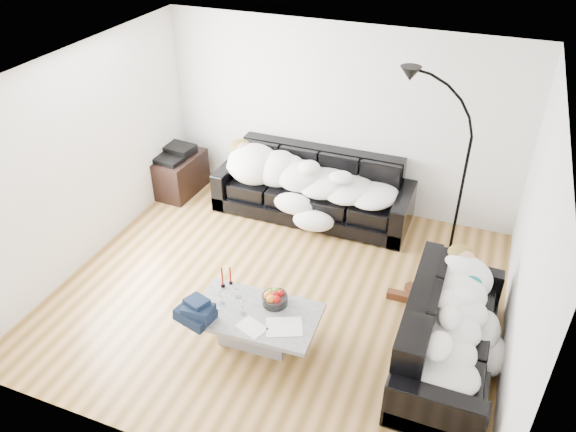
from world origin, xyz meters
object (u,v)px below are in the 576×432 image
(sleeper_right, at_px, (454,314))
(fruit_bowl, at_px, (275,297))
(sofa_back, at_px, (313,187))
(sofa_right, at_px, (451,331))
(coffee_table, at_px, (256,326))
(floor_lamp, at_px, (461,191))
(wine_glass_a, at_px, (238,290))
(candle_left, at_px, (222,277))
(candle_right, at_px, (230,276))
(wine_glass_b, at_px, (221,297))
(av_cabinet, at_px, (178,174))
(shoes, at_px, (407,293))
(sleeper_back, at_px, (312,176))
(stereo, at_px, (175,152))
(wine_glass_c, at_px, (243,307))

(sleeper_right, xyz_separation_m, fruit_bowl, (-1.78, -0.23, -0.17))
(sofa_back, distance_m, sofa_right, 3.03)
(coffee_table, bearing_deg, floor_lamp, 50.13)
(wine_glass_a, bearing_deg, sofa_back, 89.80)
(candle_left, distance_m, floor_lamp, 2.90)
(sofa_right, xyz_separation_m, fruit_bowl, (-1.78, -0.23, 0.05))
(sofa_back, height_order, candle_right, sofa_back)
(wine_glass_b, distance_m, av_cabinet, 3.15)
(sofa_right, xyz_separation_m, candle_right, (-2.35, -0.11, 0.08))
(shoes, bearing_deg, sofa_back, 152.11)
(sleeper_back, distance_m, coffee_table, 2.55)
(sofa_back, distance_m, shoes, 2.10)
(wine_glass_b, bearing_deg, coffee_table, 0.99)
(candle_right, height_order, shoes, candle_right)
(coffee_table, relative_size, candle_left, 5.03)
(floor_lamp, bearing_deg, av_cabinet, 170.41)
(wine_glass_a, distance_m, candle_right, 0.24)
(wine_glass_a, relative_size, stereo, 0.43)
(candle_left, bearing_deg, candle_right, 53.72)
(wine_glass_b, bearing_deg, sleeper_back, 87.28)
(fruit_bowl, bearing_deg, sofa_right, 7.26)
(sofa_right, bearing_deg, floor_lamp, 7.19)
(av_cabinet, bearing_deg, wine_glass_a, -44.38)
(wine_glass_c, distance_m, floor_lamp, 2.84)
(stereo, bearing_deg, coffee_table, -39.27)
(candle_left, bearing_deg, floor_lamp, 39.12)
(stereo, bearing_deg, fruit_bowl, -35.26)
(sofa_back, height_order, floor_lamp, floor_lamp)
(wine_glass_b, bearing_deg, floor_lamp, 44.38)
(coffee_table, height_order, shoes, coffee_table)
(floor_lamp, bearing_deg, wine_glass_b, -139.73)
(coffee_table, distance_m, wine_glass_b, 0.48)
(stereo, bearing_deg, av_cabinet, 96.37)
(sofa_back, height_order, candle_left, sofa_back)
(stereo, bearing_deg, sofa_back, 9.50)
(coffee_table, relative_size, shoes, 2.85)
(sleeper_back, height_order, fruit_bowl, sleeper_back)
(wine_glass_b, height_order, candle_right, candle_right)
(sleeper_back, relative_size, sleeper_right, 1.32)
(candle_right, relative_size, floor_lamp, 0.10)
(sofa_right, bearing_deg, wine_glass_b, 100.77)
(fruit_bowl, relative_size, av_cabinet, 0.32)
(wine_glass_a, bearing_deg, coffee_table, -29.02)
(sofa_right, bearing_deg, av_cabinet, 64.96)
(wine_glass_a, relative_size, floor_lamp, 0.09)
(fruit_bowl, bearing_deg, coffee_table, -122.35)
(wine_glass_a, height_order, stereo, stereo)
(sofa_back, relative_size, sleeper_right, 1.56)
(sofa_right, xyz_separation_m, shoes, (-0.56, 0.83, -0.36))
(candle_right, bearing_deg, av_cabinet, 132.51)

